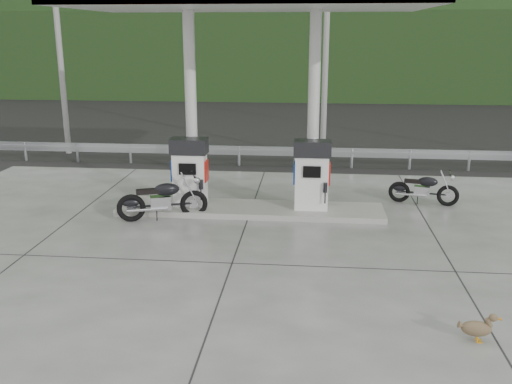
# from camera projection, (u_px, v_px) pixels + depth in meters

# --- Properties ---
(ground) EXTENTS (160.00, 160.00, 0.00)m
(ground) POSITION_uv_depth(u_px,v_px,m) (238.00, 247.00, 12.74)
(ground) COLOR black
(ground) RESTS_ON ground
(forecourt_apron) EXTENTS (18.00, 14.00, 0.02)m
(forecourt_apron) POSITION_uv_depth(u_px,v_px,m) (238.00, 246.00, 12.73)
(forecourt_apron) COLOR slate
(forecourt_apron) RESTS_ON ground
(pump_island) EXTENTS (7.00, 1.40, 0.15)m
(pump_island) POSITION_uv_depth(u_px,v_px,m) (250.00, 209.00, 15.11)
(pump_island) COLOR #9E9B93
(pump_island) RESTS_ON forecourt_apron
(gas_pump_left) EXTENTS (0.95, 0.55, 1.80)m
(gas_pump_left) POSITION_uv_depth(u_px,v_px,m) (190.00, 172.00, 14.99)
(gas_pump_left) COLOR white
(gas_pump_left) RESTS_ON pump_island
(gas_pump_right) EXTENTS (0.95, 0.55, 1.80)m
(gas_pump_right) POSITION_uv_depth(u_px,v_px,m) (312.00, 175.00, 14.69)
(gas_pump_right) COLOR white
(gas_pump_right) RESTS_ON pump_island
(canopy_column_left) EXTENTS (0.30, 0.30, 5.00)m
(canopy_column_left) POSITION_uv_depth(u_px,v_px,m) (191.00, 109.00, 14.94)
(canopy_column_left) COLOR silver
(canopy_column_left) RESTS_ON pump_island
(canopy_column_right) EXTENTS (0.30, 0.30, 5.00)m
(canopy_column_right) POSITION_uv_depth(u_px,v_px,m) (314.00, 111.00, 14.64)
(canopy_column_right) COLOR silver
(canopy_column_right) RESTS_ON pump_island
(canopy_roof) EXTENTS (8.50, 5.00, 0.40)m
(canopy_roof) POSITION_uv_depth(u_px,v_px,m) (250.00, 0.00, 13.68)
(canopy_roof) COLOR white
(canopy_roof) RESTS_ON canopy_column_left
(guardrail) EXTENTS (26.00, 0.16, 1.42)m
(guardrail) POSITION_uv_depth(u_px,v_px,m) (267.00, 147.00, 20.21)
(guardrail) COLOR #989CA0
(guardrail) RESTS_ON ground
(road) EXTENTS (60.00, 7.00, 0.01)m
(road) POSITION_uv_depth(u_px,v_px,m) (273.00, 147.00, 23.75)
(road) COLOR black
(road) RESTS_ON ground
(utility_pole_a) EXTENTS (0.22, 0.22, 8.00)m
(utility_pole_a) POSITION_uv_depth(u_px,v_px,m) (60.00, 49.00, 21.51)
(utility_pole_a) COLOR gray
(utility_pole_a) RESTS_ON ground
(utility_pole_b) EXTENTS (0.22, 0.22, 8.00)m
(utility_pole_b) POSITION_uv_depth(u_px,v_px,m) (326.00, 50.00, 20.57)
(utility_pole_b) COLOR gray
(utility_pole_b) RESTS_ON ground
(tree_band) EXTENTS (80.00, 6.00, 6.00)m
(tree_band) POSITION_uv_depth(u_px,v_px,m) (292.00, 56.00, 40.66)
(tree_band) COLOR black
(tree_band) RESTS_ON ground
(forested_hills) EXTENTS (100.00, 40.00, 140.00)m
(forested_hills) POSITION_uv_depth(u_px,v_px,m) (300.00, 71.00, 70.22)
(forested_hills) COLOR black
(forested_hills) RESTS_ON ground
(motorcycle_left) EXTENTS (2.25, 1.34, 1.02)m
(motorcycle_left) POSITION_uv_depth(u_px,v_px,m) (163.00, 200.00, 14.42)
(motorcycle_left) COLOR black
(motorcycle_left) RESTS_ON forecourt_apron
(motorcycle_right) EXTENTS (1.84, 0.92, 0.84)m
(motorcycle_right) POSITION_uv_depth(u_px,v_px,m) (424.00, 189.00, 15.74)
(motorcycle_right) COLOR black
(motorcycle_right) RESTS_ON forecourt_apron
(duck) EXTENTS (0.58, 0.19, 0.41)m
(duck) POSITION_uv_depth(u_px,v_px,m) (476.00, 329.00, 8.76)
(duck) COLOR brown
(duck) RESTS_ON forecourt_apron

